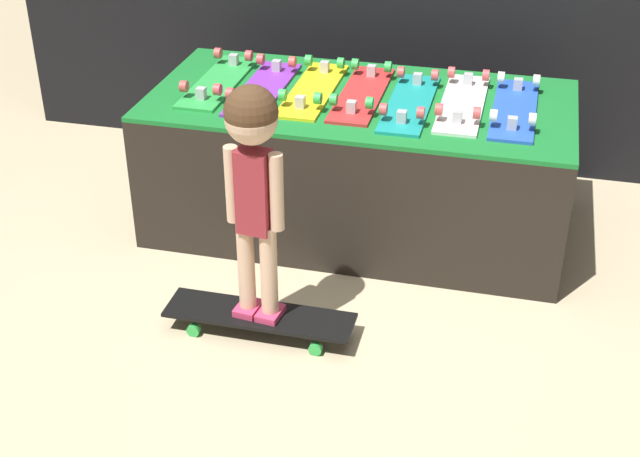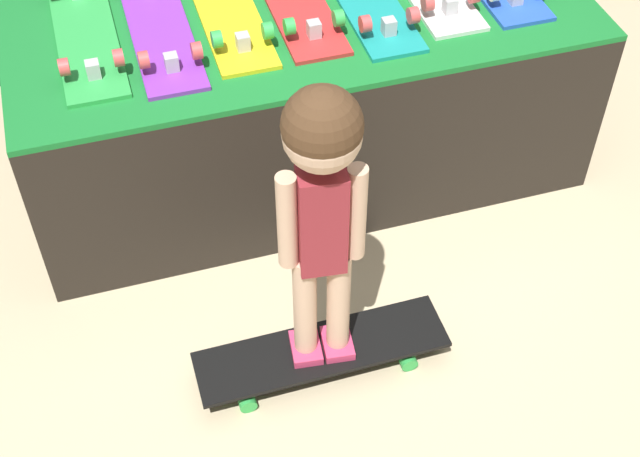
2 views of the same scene
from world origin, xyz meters
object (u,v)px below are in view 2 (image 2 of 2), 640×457
(skateboard_green_on_rack, at_px, (86,33))
(skateboard_purple_on_rack, at_px, (159,27))
(child, at_px, (322,186))
(skateboard_on_floor, at_px, (322,351))
(skateboard_yellow_on_rack, at_px, (227,9))

(skateboard_green_on_rack, distance_m, skateboard_purple_on_rack, 0.23)
(child, bearing_deg, skateboard_on_floor, -173.12)
(skateboard_purple_on_rack, relative_size, skateboard_on_floor, 0.90)
(skateboard_green_on_rack, relative_size, child, 0.71)
(skateboard_purple_on_rack, xyz_separation_m, skateboard_yellow_on_rack, (0.23, 0.04, 0.00))
(skateboard_on_floor, distance_m, child, 0.69)
(skateboard_purple_on_rack, height_order, skateboard_on_floor, skateboard_purple_on_rack)
(skateboard_green_on_rack, xyz_separation_m, skateboard_yellow_on_rack, (0.45, 0.01, 0.00))
(skateboard_green_on_rack, distance_m, skateboard_yellow_on_rack, 0.45)
(skateboard_on_floor, xyz_separation_m, child, (0.00, 0.00, 0.69))
(skateboard_yellow_on_rack, height_order, skateboard_on_floor, skateboard_yellow_on_rack)
(skateboard_yellow_on_rack, xyz_separation_m, skateboard_on_floor, (0.02, -0.97, -0.60))
(skateboard_green_on_rack, xyz_separation_m, skateboard_purple_on_rack, (0.23, -0.03, 0.00))
(skateboard_yellow_on_rack, bearing_deg, skateboard_on_floor, -88.56)
(skateboard_purple_on_rack, xyz_separation_m, skateboard_on_floor, (0.25, -0.93, -0.60))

